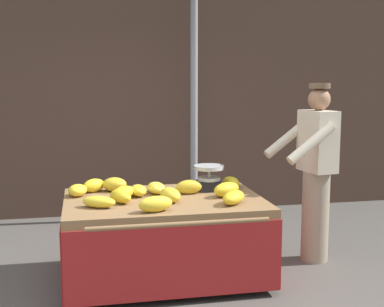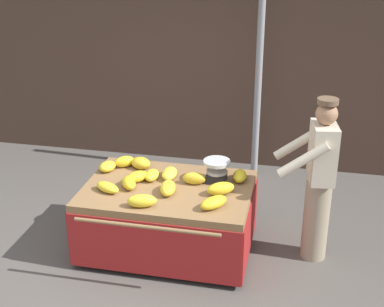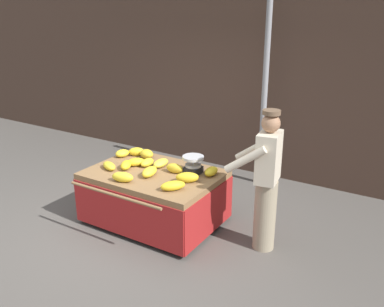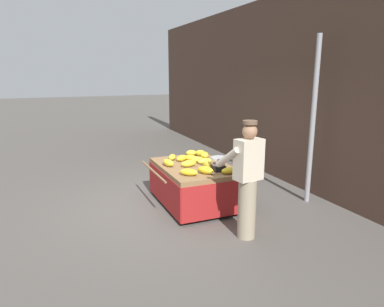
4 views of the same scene
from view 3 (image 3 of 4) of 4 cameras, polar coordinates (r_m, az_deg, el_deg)
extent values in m
plane|color=#514C47|center=(5.58, -10.01, -10.60)|extent=(60.00, 60.00, 0.00)
cube|color=#473328|center=(7.33, 4.83, 13.32)|extent=(16.00, 0.24, 3.97)
cylinder|color=gray|center=(6.59, 9.93, 8.08)|extent=(0.09, 0.09, 2.99)
cube|color=olive|center=(5.48, -5.29, -2.94)|extent=(1.70, 1.19, 0.08)
cylinder|color=black|center=(6.08, -11.05, -4.50)|extent=(0.05, 0.67, 0.67)
cylinder|color=#B7B7BC|center=(6.10, -11.25, -4.44)|extent=(0.01, 0.12, 0.12)
cylinder|color=black|center=(5.24, 1.68, -8.22)|extent=(0.05, 0.67, 0.67)
cylinder|color=#B7B7BC|center=(5.23, 1.97, -8.30)|extent=(0.01, 0.12, 0.12)
cylinder|color=#4C4742|center=(6.01, -2.25, -4.55)|extent=(0.05, 0.05, 0.65)
cube|color=maroon|center=(5.21, -9.12, -8.44)|extent=(1.70, 0.02, 0.59)
cube|color=maroon|center=(6.06, -1.83, -4.03)|extent=(1.70, 0.02, 0.59)
cube|color=maroon|center=(6.13, -11.61, -4.16)|extent=(0.02, 1.19, 0.59)
cube|color=maroon|center=(5.20, 2.46, -8.24)|extent=(0.02, 1.19, 0.59)
cylinder|color=olive|center=(4.93, -10.69, -5.62)|extent=(1.36, 0.04, 0.04)
cube|color=black|center=(5.39, 0.16, -2.28)|extent=(0.20, 0.20, 0.09)
cylinder|color=#B7B7BC|center=(5.35, 0.16, -1.28)|extent=(0.02, 0.02, 0.11)
cylinder|color=#B7B7BC|center=(5.33, 0.16, -0.56)|extent=(0.28, 0.28, 0.03)
cylinder|color=#B7B7BC|center=(5.37, 0.16, -1.63)|extent=(0.21, 0.21, 0.03)
ellipsoid|color=yellow|center=(5.63, -11.31, -1.67)|extent=(0.31, 0.24, 0.10)
ellipsoid|color=gold|center=(5.69, -7.71, -1.15)|extent=(0.27, 0.28, 0.11)
ellipsoid|color=yellow|center=(5.20, -9.51, -3.21)|extent=(0.30, 0.20, 0.13)
ellipsoid|color=yellow|center=(6.06, -9.55, 0.03)|extent=(0.21, 0.24, 0.11)
ellipsoid|color=gold|center=(5.40, -2.42, -2.03)|extent=(0.24, 0.12, 0.13)
ellipsoid|color=gold|center=(5.95, -6.25, -0.05)|extent=(0.26, 0.23, 0.13)
ellipsoid|color=gold|center=(5.33, 2.66, -2.47)|extent=(0.15, 0.26, 0.11)
ellipsoid|color=yellow|center=(5.67, -6.17, -1.22)|extent=(0.16, 0.25, 0.10)
ellipsoid|color=yellow|center=(5.63, -4.30, -1.31)|extent=(0.17, 0.30, 0.10)
ellipsoid|color=gold|center=(5.11, -0.65, -3.29)|extent=(0.32, 0.27, 0.13)
ellipsoid|color=gold|center=(5.60, -9.06, -1.56)|extent=(0.24, 0.29, 0.11)
ellipsoid|color=yellow|center=(5.33, -5.86, -2.50)|extent=(0.20, 0.31, 0.12)
ellipsoid|color=gold|center=(4.91, -2.64, -4.43)|extent=(0.30, 0.32, 0.11)
ellipsoid|color=gold|center=(6.07, -7.63, 0.26)|extent=(0.25, 0.23, 0.12)
cylinder|color=gray|center=(5.05, 9.98, -8.29)|extent=(0.26, 0.26, 0.88)
cube|color=beige|center=(4.76, 10.49, -0.49)|extent=(0.29, 0.41, 0.58)
sphere|color=#9E7051|center=(4.64, 10.79, 4.09)|extent=(0.21, 0.21, 0.21)
cylinder|color=brown|center=(4.61, 10.88, 5.58)|extent=(0.20, 0.20, 0.05)
cylinder|color=beige|center=(4.61, 7.34, -0.85)|extent=(0.49, 0.16, 0.37)
cylinder|color=beige|center=(5.00, 8.66, 0.70)|extent=(0.49, 0.16, 0.37)
camera|label=1|loc=(3.92, -61.70, -6.20)|focal=49.63mm
camera|label=2|loc=(2.01, -88.10, 15.09)|focal=51.39mm
camera|label=4|loc=(2.98, 84.61, -6.74)|focal=32.43mm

